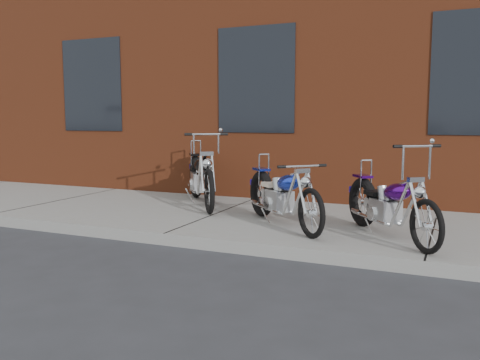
% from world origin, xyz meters
% --- Properties ---
extents(ground, '(120.00, 120.00, 0.00)m').
position_xyz_m(ground, '(0.00, 0.00, 0.00)').
color(ground, '#2B2C2F').
rests_on(ground, ground).
extents(sidewalk, '(22.00, 3.00, 0.15)m').
position_xyz_m(sidewalk, '(0.00, 1.50, 0.07)').
color(sidewalk, gray).
rests_on(sidewalk, ground).
extents(building_brick, '(22.00, 10.00, 8.00)m').
position_xyz_m(building_brick, '(0.00, 8.00, 4.00)').
color(building_brick, maroon).
rests_on(building_brick, ground).
extents(chopper_purple, '(1.29, 1.64, 1.12)m').
position_xyz_m(chopper_purple, '(2.53, 0.89, 0.51)').
color(chopper_purple, black).
rests_on(chopper_purple, sidewalk).
extents(chopper_blue, '(1.52, 1.53, 0.90)m').
position_xyz_m(chopper_blue, '(1.17, 1.03, 0.52)').
color(chopper_blue, black).
rests_on(chopper_blue, sidewalk).
extents(chopper_third, '(1.44, 1.95, 1.18)m').
position_xyz_m(chopper_third, '(-0.57, 2.07, 0.57)').
color(chopper_third, black).
rests_on(chopper_third, sidewalk).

